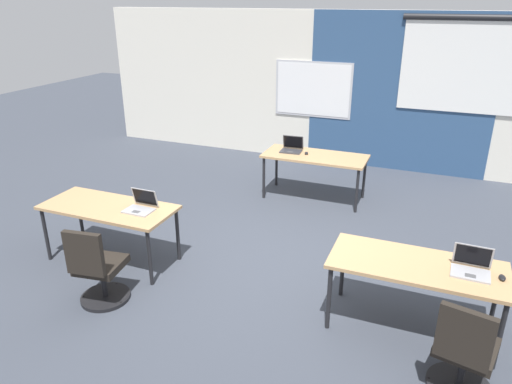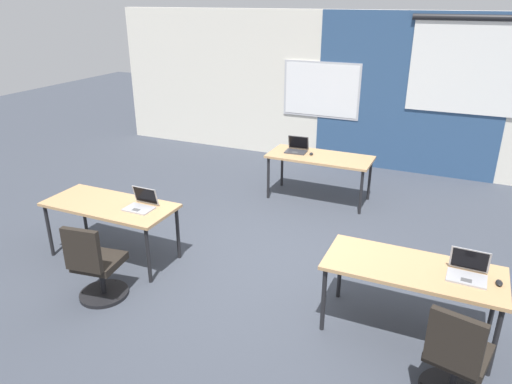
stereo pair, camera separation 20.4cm
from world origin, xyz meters
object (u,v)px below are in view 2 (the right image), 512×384
desk_near_right (412,273)px  laptop_near_left_inner (141,204)px  desk_far_center (320,160)px  chair_near_right_end (455,362)px  laptop_far_left (297,148)px  chair_near_left_inner (96,269)px  mouse_near_right_end (499,283)px  mouse_far_left (311,154)px  laptop_near_right_end (468,272)px  desk_near_left (110,208)px

desk_near_right → laptop_near_left_inner: bearing=179.0°
desk_far_center → chair_near_right_end: size_ratio=1.74×
desk_near_right → laptop_far_left: (-2.16, 2.86, 0.11)m
chair_near_left_inner → desk_near_right: bearing=-173.7°
laptop_near_left_inner → mouse_near_right_end: laptop_near_left_inner is taller
laptop_far_left → mouse_far_left: size_ratio=3.19×
laptop_near_left_inner → chair_near_left_inner: laptop_near_left_inner is taller
mouse_far_left → chair_near_left_inner: bearing=-108.0°
laptop_near_right_end → chair_near_right_end: (-0.00, -0.75, -0.39)m
desk_far_center → mouse_near_right_end: bearing=-48.7°
desk_far_center → mouse_near_right_end: (2.46, -2.80, 0.08)m
laptop_near_left_inner → mouse_far_left: size_ratio=3.04×
laptop_far_left → chair_near_right_end: (2.60, -3.59, -0.39)m
mouse_near_right_end → laptop_far_left: bearing=135.1°
mouse_near_right_end → desk_far_center: bearing=131.3°
laptop_near_left_inner → mouse_far_left: laptop_near_left_inner is taller
desk_near_right → chair_near_left_inner: (-3.06, -0.79, -0.28)m
laptop_far_left → mouse_far_left: laptop_far_left is taller
laptop_near_left_inner → mouse_near_right_end: size_ratio=3.21×
laptop_near_left_inner → mouse_near_right_end: bearing=-0.1°
mouse_near_right_end → chair_near_right_end: size_ratio=0.11×
laptop_far_left → desk_near_left: bearing=-119.1°
desk_near_right → laptop_near_left_inner: size_ratio=4.80×
laptop_near_right_end → chair_near_right_end: bearing=-88.5°
desk_near_left → chair_near_left_inner: chair_near_left_inner is taller
laptop_far_left → chair_near_left_inner: bearing=-107.8°
desk_near_right → chair_near_left_inner: chair_near_left_inner is taller
desk_near_right → laptop_near_left_inner: 3.08m
desk_near_right → chair_near_right_end: chair_near_right_end is taller
desk_far_center → laptop_far_left: laptop_far_left is taller
chair_near_left_inner → desk_near_left: bearing=-69.0°
desk_near_left → chair_near_right_end: chair_near_right_end is taller
laptop_near_right_end → chair_near_right_end: laptop_near_right_end is taller
desk_near_left → laptop_near_right_end: size_ratio=4.73×
laptop_near_right_end → chair_near_left_inner: bearing=-165.0°
chair_near_left_inner → mouse_near_right_end: size_ratio=8.88×
chair_near_left_inner → mouse_near_right_end: (3.77, 0.80, 0.36)m
desk_near_right → laptop_far_left: bearing=127.0°
chair_near_left_inner → laptop_near_right_end: (3.51, 0.82, 0.39)m
chair_near_right_end → laptop_near_right_end: bearing=-77.5°
laptop_far_left → mouse_near_right_end: (2.86, -2.86, -0.03)m
chair_near_left_inner → laptop_near_left_inner: bearing=-97.1°
desk_far_center → laptop_near_left_inner: 3.05m
laptop_far_left → laptop_near_right_end: laptop_near_right_end is taller
laptop_near_left_inner → mouse_far_left: (1.18, 2.74, -0.03)m
desk_near_right → desk_far_center: size_ratio=1.00×
laptop_far_left → laptop_near_right_end: bearing=-51.4°
desk_far_center → mouse_far_left: (-0.14, -0.00, 0.08)m
chair_near_left_inner → laptop_far_left: bearing=-112.0°
desk_near_left → mouse_near_right_end: 4.21m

